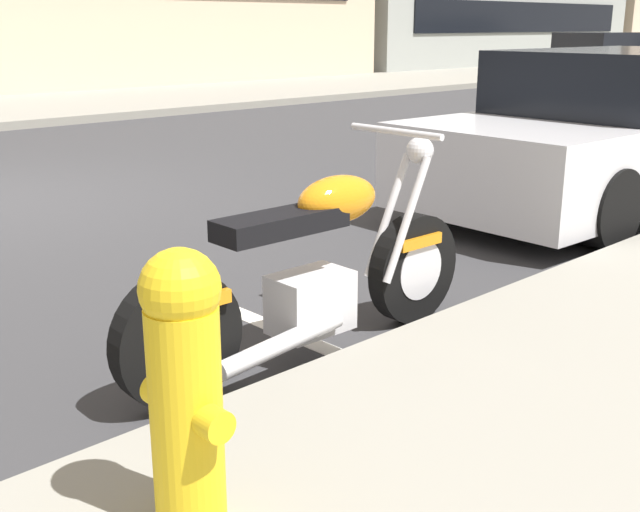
{
  "coord_description": "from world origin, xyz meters",
  "views": [
    {
      "loc": [
        -2.62,
        -7.51,
        1.62
      ],
      "look_at": [
        0.01,
        -4.74,
        0.49
      ],
      "focal_mm": 44.09,
      "sensor_mm": 36.0,
      "label": 1
    }
  ],
  "objects_px": {
    "parked_motorcycle": "(315,277)",
    "car_opposite_curb": "(593,58)",
    "parked_car_mid_block": "(621,132)",
    "fire_hydrant": "(185,382)"
  },
  "relations": [
    {
      "from": "fire_hydrant",
      "to": "car_opposite_curb",
      "type": "bearing_deg",
      "value": 25.25
    },
    {
      "from": "parked_motorcycle",
      "to": "fire_hydrant",
      "type": "relative_size",
      "value": 2.46
    },
    {
      "from": "parked_motorcycle",
      "to": "fire_hydrant",
      "type": "xyz_separation_m",
      "value": [
        -1.35,
        -0.88,
        0.18
      ]
    },
    {
      "from": "fire_hydrant",
      "to": "parked_car_mid_block",
      "type": "bearing_deg",
      "value": 14.83
    },
    {
      "from": "parked_car_mid_block",
      "to": "car_opposite_curb",
      "type": "bearing_deg",
      "value": 31.34
    },
    {
      "from": "parked_motorcycle",
      "to": "parked_car_mid_block",
      "type": "relative_size",
      "value": 0.46
    },
    {
      "from": "parked_motorcycle",
      "to": "parked_car_mid_block",
      "type": "xyz_separation_m",
      "value": [
        4.52,
        0.67,
        0.24
      ]
    },
    {
      "from": "car_opposite_curb",
      "to": "fire_hydrant",
      "type": "bearing_deg",
      "value": 24.9
    },
    {
      "from": "parked_motorcycle",
      "to": "car_opposite_curb",
      "type": "distance_m",
      "value": 21.74
    },
    {
      "from": "parked_motorcycle",
      "to": "fire_hydrant",
      "type": "height_order",
      "value": "parked_motorcycle"
    }
  ]
}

